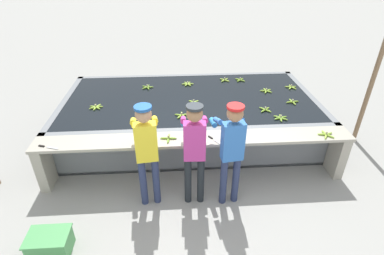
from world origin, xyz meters
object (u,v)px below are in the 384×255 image
worker_0 (146,146)px  banana_bunch_floating_3 (265,110)px  banana_bunch_ledge_0 (326,135)px  banana_bunch_floating_0 (145,119)px  banana_bunch_floating_12 (147,87)px  knife_1 (213,139)px  banana_bunch_floating_10 (194,103)px  worker_2 (232,146)px  banana_bunch_floating_1 (96,107)px  banana_bunch_floating_2 (266,91)px  knife_0 (45,147)px  banana_bunch_floating_11 (182,115)px  banana_bunch_floating_6 (240,80)px  banana_bunch_floating_9 (292,102)px  banana_bunch_floating_7 (188,84)px  banana_bunch_floating_5 (281,118)px  support_post_right (377,68)px  crate (50,244)px  banana_bunch_floating_8 (291,87)px  worker_1 (194,146)px  banana_bunch_floating_4 (225,80)px

worker_0 → banana_bunch_floating_3: size_ratio=7.36×
worker_0 → banana_bunch_ledge_0: bearing=8.1°
banana_bunch_floating_0 → banana_bunch_floating_12: bearing=92.1°
banana_bunch_floating_0 → knife_1: (1.15, -0.74, -0.01)m
banana_bunch_floating_10 → worker_2: bearing=-77.0°
banana_bunch_floating_1 → knife_1: 2.51m
worker_2 → banana_bunch_floating_12: 3.05m
banana_bunch_floating_1 → banana_bunch_floating_2: same height
knife_0 → banana_bunch_floating_11: bearing=22.0°
banana_bunch_floating_2 → banana_bunch_floating_6: size_ratio=1.20×
banana_bunch_floating_1 → banana_bunch_floating_6: size_ratio=1.22×
worker_0 → banana_bunch_floating_3: bearing=32.5°
banana_bunch_floating_12 → knife_1: banana_bunch_floating_12 is taller
banana_bunch_floating_9 → banana_bunch_floating_12: 3.14m
worker_2 → banana_bunch_ledge_0: bearing=15.8°
banana_bunch_floating_7 → banana_bunch_floating_5: bearing=-47.0°
banana_bunch_floating_5 → support_post_right: bearing=14.8°
crate → worker_2: bearing=18.1°
banana_bunch_floating_8 → knife_1: bearing=-135.2°
worker_1 → banana_bunch_ledge_0: worker_1 is taller
banana_bunch_floating_1 → banana_bunch_floating_4: 3.01m
worker_1 → banana_bunch_floating_8: size_ratio=6.23×
crate → banana_bunch_floating_6: bearing=49.2°
banana_bunch_floating_2 → banana_bunch_ledge_0: size_ratio=1.00×
banana_bunch_floating_4 → crate: size_ratio=0.42×
worker_2 → banana_bunch_floating_6: size_ratio=7.58×
worker_1 → support_post_right: (3.58, 1.57, 0.54)m
worker_0 → banana_bunch_floating_7: worker_0 is taller
banana_bunch_floating_4 → banana_bunch_floating_5: size_ratio=0.82×
worker_2 → knife_1: (-0.20, 0.48, -0.19)m
banana_bunch_floating_6 → banana_bunch_ledge_0: (0.93, -2.52, 0.00)m
banana_bunch_floating_10 → banana_bunch_floating_12: bearing=138.9°
banana_bunch_floating_8 → banana_bunch_floating_11: same height
banana_bunch_floating_6 → banana_bunch_floating_0: bearing=-140.0°
banana_bunch_floating_10 → knife_0: banana_bunch_floating_10 is taller
worker_0 → banana_bunch_floating_8: 3.91m
banana_bunch_floating_6 → banana_bunch_floating_11: same height
banana_bunch_ledge_0 → knife_0: bearing=-179.6°
banana_bunch_floating_8 → crate: 5.52m
crate → worker_0: bearing=34.5°
banana_bunch_floating_2 → banana_bunch_ledge_0: 1.91m
banana_bunch_floating_5 → crate: size_ratio=0.51×
banana_bunch_floating_9 → banana_bunch_floating_12: same height
banana_bunch_floating_11 → banana_bunch_floating_12: bearing=117.6°
worker_2 → banana_bunch_floating_3: size_ratio=7.35×
banana_bunch_floating_2 → knife_0: 4.48m
banana_bunch_floating_3 → support_post_right: bearing=4.5°
worker_2 → crate: bearing=-161.9°
knife_1 → worker_2: bearing=-67.3°
banana_bunch_floating_10 → banana_bunch_floating_11: size_ratio=0.86×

